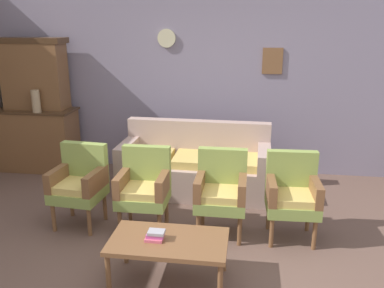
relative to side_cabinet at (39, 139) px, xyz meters
name	(u,v)px	position (x,y,z in m)	size (l,w,h in m)	color
ground_plane	(178,264)	(2.53, -2.25, -0.47)	(7.68, 7.68, 0.00)	brown
wall_back_with_decor	(208,81)	(2.53, 0.38, 0.89)	(6.40, 0.09, 2.70)	gray
side_cabinet	(39,139)	(0.00, 0.00, 0.00)	(1.16, 0.55, 0.93)	brown
cabinet_upper_hutch	(34,73)	(0.00, 0.08, 0.98)	(0.99, 0.38, 1.03)	brown
vase_on_cabinet	(36,101)	(0.12, -0.18, 0.62)	(0.12, 0.12, 0.32)	tan
floral_couch	(195,168)	(2.46, -0.51, -0.14)	(1.96, 0.85, 0.90)	tan
armchair_near_couch_end	(80,182)	(1.33, -1.60, 0.03)	(0.56, 0.54, 0.90)	#849947
armchair_by_doorway	(144,186)	(2.06, -1.61, 0.03)	(0.52, 0.49, 0.90)	#849947
armchair_row_middle	(221,189)	(2.88, -1.59, 0.03)	(0.52, 0.49, 0.90)	#849947
armchair_near_cabinet	(292,193)	(3.61, -1.57, 0.03)	(0.54, 0.51, 0.90)	#849947
coffee_table	(169,244)	(2.50, -2.53, -0.09)	(1.00, 0.56, 0.42)	brown
book_stack_on_table	(155,235)	(2.40, -2.55, -0.01)	(0.16, 0.12, 0.08)	#D15A71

